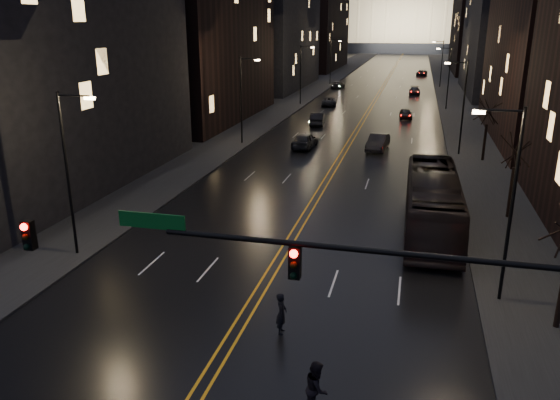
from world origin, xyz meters
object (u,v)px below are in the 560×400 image
Objects in this scene: traffic_signal at (377,287)px; oncoming_car_b at (317,119)px; receding_car_a at (378,142)px; oncoming_car_a at (305,140)px; bus at (432,203)px; pedestrian_a at (281,313)px; pedestrian_b at (317,388)px.

traffic_signal is 3.66× the size of oncoming_car_b.
traffic_signal is 40.81m from receding_car_a.
oncoming_car_a is 13.56m from oncoming_car_b.
oncoming_car_a reaches higher than receding_car_a.
receding_car_a reaches higher than oncoming_car_b.
bus is 7.22× the size of pedestrian_a.
receding_car_a is at bearing -170.34° from oncoming_car_a.
pedestrian_a reaches higher than receding_car_a.
pedestrian_b is (8.30, -39.14, 0.16)m from oncoming_car_a.
traffic_signal reaches higher than bus.
pedestrian_a is (7.13, -48.18, 0.13)m from oncoming_car_b.
bus reaches higher than oncoming_car_b.
oncoming_car_b is 53.49m from pedestrian_b.
pedestrian_b reaches higher than pedestrian_a.
bus is (2.13, 18.57, -3.28)m from traffic_signal.
oncoming_car_a is 1.02× the size of oncoming_car_b.
oncoming_car_a is 7.39m from receding_car_a.
bus is at bearing 83.47° from traffic_signal.
receding_car_a is at bearing 93.83° from traffic_signal.
pedestrian_b is at bearing 94.46° from oncoming_car_b.
oncoming_car_a is 0.98× the size of receding_car_a.
pedestrian_a is (6.03, -34.66, 0.08)m from oncoming_car_a.
oncoming_car_b is 0.96× the size of receding_car_a.
bus reaches higher than receding_car_a.
oncoming_car_a is at bearing 89.01° from oncoming_car_b.
bus is 2.67× the size of receding_car_a.
oncoming_car_b is (-1.11, 13.52, -0.04)m from oncoming_car_a.
pedestrian_b reaches higher than oncoming_car_a.
receding_car_a is at bearing 101.77° from bus.
traffic_signal reaches higher than oncoming_car_b.
bus reaches higher than pedestrian_a.
pedestrian_a is (-6.16, -13.56, -0.92)m from bus.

